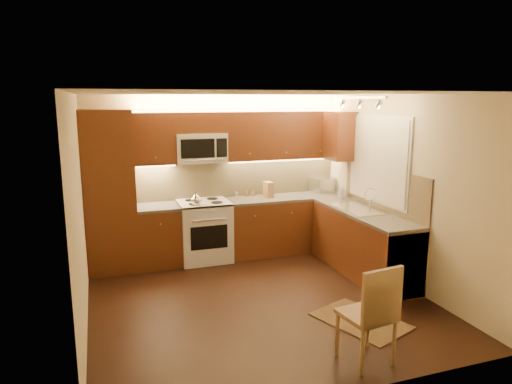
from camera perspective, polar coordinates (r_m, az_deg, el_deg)
name	(u,v)px	position (r m, az deg, el deg)	size (l,w,h in m)	color
floor	(259,300)	(5.91, 0.37, -13.08)	(4.00, 4.00, 0.01)	black
ceiling	(259,94)	(5.38, 0.41, 11.95)	(4.00, 4.00, 0.01)	beige
wall_back	(217,176)	(7.40, -4.77, 2.00)	(4.00, 0.01, 2.50)	beige
wall_front	(344,253)	(3.75, 10.69, -7.37)	(4.00, 0.01, 2.50)	beige
wall_left	(79,215)	(5.22, -20.82, -2.63)	(0.01, 4.00, 2.50)	beige
wall_right	(402,191)	(6.45, 17.40, 0.15)	(0.01, 4.00, 2.50)	beige
pantry	(109,192)	(6.90, -17.52, 0.00)	(0.70, 0.60, 2.30)	#47260F
base_cab_back_left	(158,237)	(7.11, -11.84, -5.36)	(0.62, 0.60, 0.86)	#47260F
counter_back_left	(157,207)	(7.00, -11.99, -1.82)	(0.62, 0.60, 0.04)	#33312E
base_cab_back_right	(285,225)	(7.61, 3.52, -4.03)	(1.92, 0.60, 0.86)	#47260F
counter_back_right	(285,198)	(7.51, 3.56, -0.71)	(1.92, 0.60, 0.04)	#33312E
base_cab_right	(363,244)	(6.80, 12.95, -6.19)	(0.60, 2.00, 0.86)	#47260F
counter_right	(364,213)	(6.68, 13.12, -2.50)	(0.60, 2.00, 0.04)	#33312E
dishwasher	(393,260)	(6.25, 16.35, -7.93)	(0.58, 0.60, 0.84)	silver
backsplash_back	(239,178)	(7.49, -2.15, 1.76)	(3.30, 0.02, 0.60)	tan
backsplash_right	(383,189)	(6.77, 15.32, 0.34)	(0.02, 2.00, 0.60)	tan
upper_cab_back_left	(153,139)	(6.97, -12.45, 6.39)	(0.62, 0.35, 0.75)	#47260F
upper_cab_back_right	(283,135)	(7.48, 3.28, 6.95)	(1.92, 0.35, 0.75)	#47260F
upper_cab_bridge	(200,123)	(7.07, -6.91, 8.43)	(0.76, 0.35, 0.31)	#47260F
upper_cab_right_corner	(340,136)	(7.44, 10.18, 6.77)	(0.35, 0.50, 0.75)	#47260F
stove	(204,231)	(7.19, -6.35, -4.75)	(0.76, 0.65, 0.92)	silver
microwave	(200,148)	(7.08, -6.81, 5.39)	(0.76, 0.38, 0.44)	silver
window_frame	(378,159)	(6.83, 14.75, 3.87)	(0.03, 1.44, 1.24)	silver
window_blinds	(377,160)	(6.82, 14.61, 3.86)	(0.02, 1.36, 1.16)	silver
sink	(359,204)	(6.78, 12.48, -1.44)	(0.52, 0.86, 0.15)	silver
faucet	(370,198)	(6.86, 13.79, -0.72)	(0.20, 0.04, 0.30)	silver
track_light_bar	(360,97)	(6.42, 12.60, 11.22)	(0.04, 1.20, 0.03)	silver
kettle	(196,199)	(6.82, -7.32, -0.83)	(0.17, 0.17, 0.19)	silver
toaster_oven	(323,185)	(7.95, 8.16, 0.89)	(0.40, 0.30, 0.24)	silver
knife_block	(268,189)	(7.44, 1.52, 0.31)	(0.11, 0.18, 0.25)	olive
spice_jar_a	(236,194)	(7.45, -2.40, -0.26)	(0.04, 0.04, 0.10)	silver
spice_jar_b	(253,193)	(7.52, -0.32, -0.16)	(0.04, 0.04, 0.09)	olive
spice_jar_c	(252,194)	(7.46, -0.55, -0.25)	(0.04, 0.04, 0.09)	silver
spice_jar_d	(247,193)	(7.49, -1.15, -0.18)	(0.04, 0.04, 0.10)	#965E2D
soap_bottle	(342,191)	(7.53, 10.48, 0.10)	(0.09, 0.09, 0.20)	silver
rug	(361,321)	(5.52, 12.66, -15.10)	(0.66, 0.99, 0.01)	black
dining_chair	(366,312)	(4.59, 13.35, -14.14)	(0.43, 0.43, 0.98)	olive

